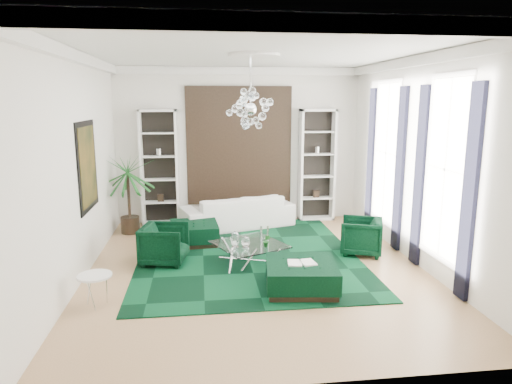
{
  "coord_description": "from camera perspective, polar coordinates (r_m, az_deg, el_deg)",
  "views": [
    {
      "loc": [
        -0.97,
        -7.8,
        3.0
      ],
      "look_at": [
        0.05,
        0.5,
        1.32
      ],
      "focal_mm": 32.0,
      "sensor_mm": 36.0,
      "label": 1
    }
  ],
  "objects": [
    {
      "name": "floor",
      "position": [
        8.42,
        0.05,
        -9.58
      ],
      "size": [
        6.0,
        7.0,
        0.02
      ],
      "primitive_type": "cube",
      "color": "tan",
      "rests_on": "ground"
    },
    {
      "name": "ceiling",
      "position": [
        7.91,
        0.05,
        17.24
      ],
      "size": [
        6.0,
        7.0,
        0.02
      ],
      "primitive_type": "cube",
      "color": "white",
      "rests_on": "ground"
    },
    {
      "name": "wall_back",
      "position": [
        11.41,
        -2.14,
        5.82
      ],
      "size": [
        6.0,
        0.02,
        3.8
      ],
      "primitive_type": "cube",
      "color": "silver",
      "rests_on": "ground"
    },
    {
      "name": "wall_front",
      "position": [
        4.54,
        5.54,
        -2.73
      ],
      "size": [
        6.0,
        0.02,
        3.8
      ],
      "primitive_type": "cube",
      "color": "silver",
      "rests_on": "ground"
    },
    {
      "name": "wall_left",
      "position": [
        8.14,
        -21.5,
        2.8
      ],
      "size": [
        0.02,
        7.0,
        3.8
      ],
      "primitive_type": "cube",
      "color": "silver",
      "rests_on": "ground"
    },
    {
      "name": "wall_right",
      "position": [
        8.83,
        19.86,
        3.53
      ],
      "size": [
        0.02,
        7.0,
        3.8
      ],
      "primitive_type": "cube",
      "color": "silver",
      "rests_on": "ground"
    },
    {
      "name": "crown_molding",
      "position": [
        7.9,
        0.05,
        16.44
      ],
      "size": [
        6.0,
        7.0,
        0.18
      ],
      "primitive_type": null,
      "color": "white",
      "rests_on": "ceiling"
    },
    {
      "name": "ceiling_medallion",
      "position": [
        8.2,
        -0.22,
        16.75
      ],
      "size": [
        0.9,
        0.9,
        0.05
      ],
      "primitive_type": "cylinder",
      "color": "white",
      "rests_on": "ceiling"
    },
    {
      "name": "tapestry",
      "position": [
        11.36,
        -2.12,
        5.8
      ],
      "size": [
        2.5,
        0.06,
        2.8
      ],
      "primitive_type": "cube",
      "color": "black",
      "rests_on": "wall_back"
    },
    {
      "name": "shelving_left",
      "position": [
        11.27,
        -11.97,
        2.95
      ],
      "size": [
        0.9,
        0.38,
        2.8
      ],
      "primitive_type": null,
      "color": "white",
      "rests_on": "floor"
    },
    {
      "name": "shelving_right",
      "position": [
        11.6,
        7.62,
        3.33
      ],
      "size": [
        0.9,
        0.38,
        2.8
      ],
      "primitive_type": null,
      "color": "white",
      "rests_on": "floor"
    },
    {
      "name": "painting",
      "position": [
        8.72,
        -20.26,
        3.07
      ],
      "size": [
        0.04,
        1.3,
        1.6
      ],
      "primitive_type": "cube",
      "color": "black",
      "rests_on": "wall_left"
    },
    {
      "name": "window_near",
      "position": [
        8.04,
        22.6,
        2.61
      ],
      "size": [
        0.03,
        1.1,
        2.9
      ],
      "primitive_type": "cube",
      "color": "white",
      "rests_on": "wall_right"
    },
    {
      "name": "curtain_near_a",
      "position": [
        7.4,
        25.16,
        -0.25
      ],
      "size": [
        0.07,
        0.3,
        3.25
      ],
      "primitive_type": "cube",
      "color": "black",
      "rests_on": "floor"
    },
    {
      "name": "curtain_near_b",
      "position": [
        8.74,
        19.78,
        1.79
      ],
      "size": [
        0.07,
        0.3,
        3.25
      ],
      "primitive_type": "cube",
      "color": "black",
      "rests_on": "floor"
    },
    {
      "name": "window_far",
      "position": [
        10.17,
        15.97,
        4.71
      ],
      "size": [
        0.03,
        1.1,
        2.9
      ],
      "primitive_type": "cube",
      "color": "white",
      "rests_on": "wall_right"
    },
    {
      "name": "curtain_far_a",
      "position": [
        9.48,
        17.52,
        2.64
      ],
      "size": [
        0.07,
        0.3,
        3.25
      ],
      "primitive_type": "cube",
      "color": "black",
      "rests_on": "floor"
    },
    {
      "name": "curtain_far_b",
      "position": [
        10.91,
        14.15,
        3.91
      ],
      "size": [
        0.07,
        0.3,
        3.25
      ],
      "primitive_type": "cube",
      "color": "black",
      "rests_on": "floor"
    },
    {
      "name": "rug",
      "position": [
        9.11,
        -1.1,
        -7.8
      ],
      "size": [
        4.2,
        5.0,
        0.02
      ],
      "primitive_type": "cube",
      "color": "black",
      "rests_on": "floor"
    },
    {
      "name": "sofa",
      "position": [
        10.98,
        -2.35,
        -2.43
      ],
      "size": [
        2.83,
        1.75,
        0.77
      ],
      "primitive_type": "imported",
      "rotation": [
        0.0,
        0.0,
        3.43
      ],
      "color": "white",
      "rests_on": "floor"
    },
    {
      "name": "armchair_left",
      "position": [
        8.72,
        -11.38,
        -6.42
      ],
      "size": [
        0.94,
        0.93,
        0.74
      ],
      "primitive_type": "imported",
      "rotation": [
        0.0,
        0.0,
        1.39
      ],
      "color": "black",
      "rests_on": "floor"
    },
    {
      "name": "armchair_right",
      "position": [
        9.32,
        13.0,
        -5.41
      ],
      "size": [
        1.01,
        1.0,
        0.72
      ],
      "primitive_type": "imported",
      "rotation": [
        0.0,
        0.0,
        -1.94
      ],
      "color": "black",
      "rests_on": "floor"
    },
    {
      "name": "coffee_table",
      "position": [
        8.58,
        -0.81,
        -7.73
      ],
      "size": [
        1.51,
        1.51,
        0.39
      ],
      "primitive_type": null,
      "rotation": [
        0.0,
        0.0,
        0.43
      ],
      "color": "white",
      "rests_on": "floor"
    },
    {
      "name": "ottoman_side",
      "position": [
        9.84,
        -7.74,
        -5.16
      ],
      "size": [
        1.05,
        1.05,
        0.44
      ],
      "primitive_type": "cube",
      "rotation": [
        0.0,
        0.0,
        0.07
      ],
      "color": "black",
      "rests_on": "floor"
    },
    {
      "name": "ottoman_front",
      "position": [
        7.49,
        5.66,
        -10.46
      ],
      "size": [
        1.24,
        1.24,
        0.45
      ],
      "primitive_type": "cube",
      "rotation": [
        0.0,
        0.0,
        -0.12
      ],
      "color": "black",
      "rests_on": "floor"
    },
    {
      "name": "book",
      "position": [
        7.41,
        5.69,
        -8.74
      ],
      "size": [
        0.45,
        0.3,
        0.03
      ],
      "primitive_type": "cube",
      "color": "white",
      "rests_on": "ottoman_front"
    },
    {
      "name": "side_table",
      "position": [
        7.28,
        -19.4,
        -11.6
      ],
      "size": [
        0.63,
        0.63,
        0.48
      ],
      "primitive_type": "cylinder",
      "rotation": [
        0.0,
        0.0,
        0.31
      ],
      "color": "white",
      "rests_on": "floor"
    },
    {
      "name": "palm",
      "position": [
        10.71,
        -15.71,
        0.98
      ],
      "size": [
        1.89,
        1.89,
        2.3
      ],
      "primitive_type": null,
      "rotation": [
        0.0,
        0.0,
        -0.41
      ],
      "color": "#19591E",
      "rests_on": "floor"
    },
    {
      "name": "chandelier",
      "position": [
        8.1,
        -0.67,
        10.3
      ],
      "size": [
        0.96,
        0.96,
        0.77
      ],
      "primitive_type": null,
      "rotation": [
        0.0,
        0.0,
        0.13
      ],
      "color": "white",
      "rests_on": "ceiling"
    },
    {
      "name": "table_plant",
      "position": [
        8.29,
        1.33,
        -6.13
      ],
      "size": [
        0.16,
        0.15,
        0.24
      ],
      "primitive_type": "imported",
      "rotation": [
        0.0,
        0.0,
        -0.39
      ],
      "color": "#19591E",
      "rests_on": "coffee_table"
    }
  ]
}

